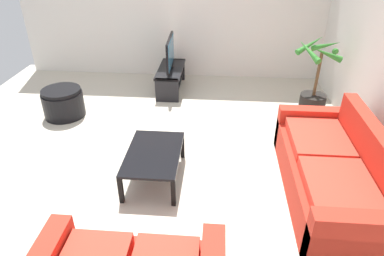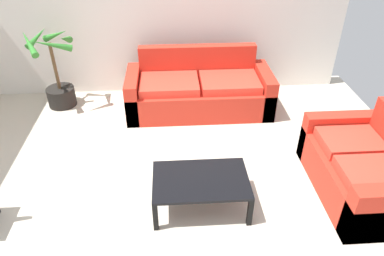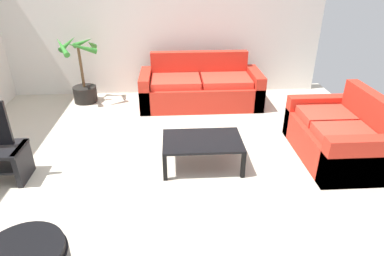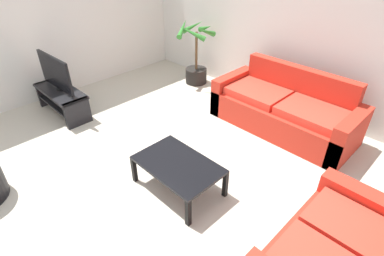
# 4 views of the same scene
# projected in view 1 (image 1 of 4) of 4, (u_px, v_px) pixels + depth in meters

# --- Properties ---
(ground_plane) EXTENTS (6.60, 6.60, 0.00)m
(ground_plane) POSITION_uv_depth(u_px,v_px,m) (145.00, 154.00, 4.70)
(ground_plane) COLOR beige
(wall_left) EXTENTS (0.06, 6.00, 2.70)m
(wall_left) POSITION_uv_depth(u_px,v_px,m) (171.00, 8.00, 6.60)
(wall_left) COLOR silver
(wall_left) RESTS_ON ground
(couch_main) EXTENTS (2.15, 0.90, 0.90)m
(couch_main) POSITION_uv_depth(u_px,v_px,m) (332.00, 174.00, 3.84)
(couch_main) COLOR red
(couch_main) RESTS_ON ground
(tv_stand) EXTENTS (1.10, 0.45, 0.43)m
(tv_stand) POSITION_uv_depth(u_px,v_px,m) (171.00, 76.00, 6.43)
(tv_stand) COLOR black
(tv_stand) RESTS_ON ground
(tv) EXTENTS (0.94, 0.10, 0.57)m
(tv) POSITION_uv_depth(u_px,v_px,m) (170.00, 52.00, 6.21)
(tv) COLOR black
(tv) RESTS_ON tv_stand
(coffee_table) EXTENTS (0.99, 0.64, 0.37)m
(coffee_table) POSITION_uv_depth(u_px,v_px,m) (154.00, 155.00, 4.10)
(coffee_table) COLOR black
(coffee_table) RESTS_ON ground
(potted_palm) EXTENTS (0.78, 0.71, 1.21)m
(potted_palm) POSITION_uv_depth(u_px,v_px,m) (315.00, 87.00, 5.60)
(potted_palm) COLOR black
(potted_palm) RESTS_ON ground
(ottoman) EXTENTS (0.65, 0.65, 0.47)m
(ottoman) POSITION_uv_depth(u_px,v_px,m) (63.00, 103.00, 5.56)
(ottoman) COLOR black
(ottoman) RESTS_ON ground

